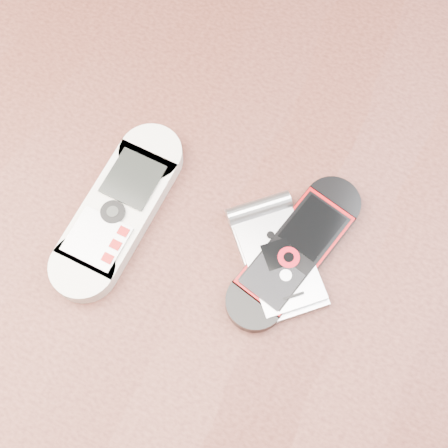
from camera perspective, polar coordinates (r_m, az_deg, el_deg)
ground at (r=1.19m, az=-0.22°, el=-12.66°), size 4.00×4.00×0.00m
table at (r=0.55m, az=-0.47°, el=-3.91°), size 1.20×0.80×0.75m
nokia_white at (r=0.46m, az=-9.63°, el=1.29°), size 0.05×0.15×0.02m
nokia_black_red at (r=0.44m, az=6.47°, el=-2.53°), size 0.07×0.14×0.01m
motorola_razr at (r=0.44m, az=4.99°, el=-3.33°), size 0.10×0.10×0.01m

